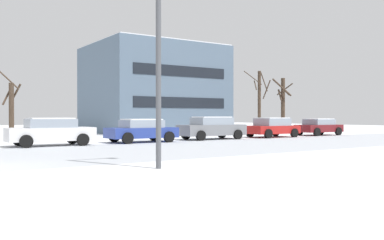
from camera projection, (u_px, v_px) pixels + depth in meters
street_lamp at (167, 39)px, 12.70m from camera, size 1.74×0.36×6.42m
parked_car_white at (51, 131)px, 22.00m from camera, size 4.33×2.05×1.45m
parked_car_blue at (142, 130)px, 24.92m from camera, size 4.06×2.16×1.37m
parked_car_gray at (212, 128)px, 27.96m from camera, size 4.54×2.03×1.50m
parked_car_red at (272, 127)px, 30.69m from camera, size 3.91×2.18×1.42m
parked_car_maroon at (319, 127)px, 33.70m from camera, size 3.86×2.02×1.33m
tree_far_mid at (11, 109)px, 25.52m from camera, size 1.76×1.77×4.61m
tree_far_left at (283, 103)px, 36.63m from camera, size 2.16×2.15×4.80m
tree_far_right at (260, 101)px, 35.60m from camera, size 1.98×1.81×5.31m
building_far_right at (153, 89)px, 40.14m from camera, size 11.32×10.02×8.08m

